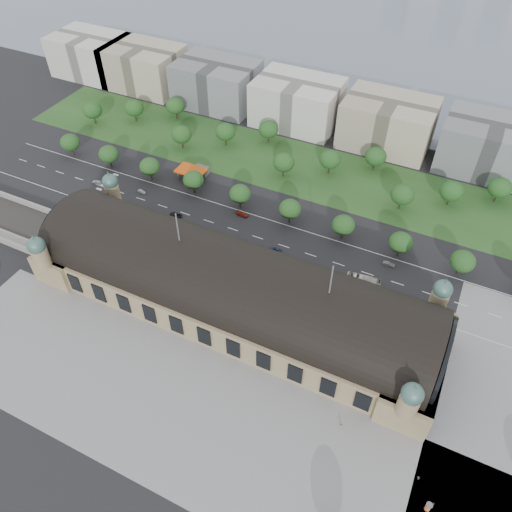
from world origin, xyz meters
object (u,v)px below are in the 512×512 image
at_px(advertising_column, 428,507).
at_px(pedestrian_1, 433,504).
at_px(traffic_car_0, 97,182).
at_px(bus_west, 266,258).
at_px(bus_east, 363,280).
at_px(traffic_car_1, 142,192).
at_px(traffic_car_3, 242,214).
at_px(parked_car_3, 168,237).
at_px(traffic_car_4, 276,249).
at_px(traffic_car_2, 176,215).
at_px(traffic_car_5, 389,264).
at_px(pedestrian_0, 341,426).
at_px(petrol_station, 197,170).
at_px(bus_mid, 286,264).
at_px(pedestrian_2, 419,478).
at_px(parked_car_5, 160,227).
at_px(parked_car_0, 96,212).
at_px(parked_car_2, 159,234).
at_px(parked_car_6, 222,248).
at_px(parked_car_1, 152,232).
at_px(parked_car_4, 200,242).

relative_size(advertising_column, pedestrian_1, 1.73).
height_order(traffic_car_0, bus_west, bus_west).
height_order(bus_east, advertising_column, bus_east).
relative_size(traffic_car_1, bus_west, 0.34).
xyz_separation_m(traffic_car_3, parked_car_3, (-21.62, -26.97, -0.15)).
bearing_deg(traffic_car_4, bus_west, -9.17).
relative_size(traffic_car_2, traffic_car_5, 1.17).
bearing_deg(traffic_car_4, traffic_car_0, -90.77).
relative_size(traffic_car_1, pedestrian_0, 2.20).
distance_m(traffic_car_0, parked_car_3, 54.85).
distance_m(traffic_car_5, bus_east, 15.39).
xyz_separation_m(traffic_car_1, pedestrian_0, (121.59, -69.57, 0.25)).
bearing_deg(petrol_station, bus_mid, -31.01).
distance_m(traffic_car_1, traffic_car_2, 24.58).
bearing_deg(pedestrian_2, petrol_station, 6.05).
relative_size(parked_car_5, bus_west, 0.48).
xyz_separation_m(traffic_car_3, bus_east, (60.17, -15.97, 1.04)).
relative_size(petrol_station, parked_car_0, 3.20).
height_order(traffic_car_5, parked_car_3, traffic_car_5).
bearing_deg(bus_mid, pedestrian_1, -129.26).
bearing_deg(bus_mid, pedestrian_2, -128.96).
xyz_separation_m(parked_car_2, parked_car_6, (28.73, 4.00, 0.01)).
relative_size(parked_car_3, parked_car_6, 0.73).
bearing_deg(bus_mid, parked_car_3, 99.63).
bearing_deg(pedestrian_0, traffic_car_5, 94.73).
height_order(parked_car_1, parked_car_3, parked_car_3).
distance_m(bus_mid, pedestrian_0, 68.50).
distance_m(traffic_car_2, bus_mid, 57.12).
xyz_separation_m(traffic_car_5, parked_car_6, (-64.24, -20.95, -0.02)).
xyz_separation_m(parked_car_2, pedestrian_1, (127.91, -58.91, 0.21)).
bearing_deg(parked_car_1, traffic_car_5, 64.75).
height_order(parked_car_1, pedestrian_2, pedestrian_2).
relative_size(parked_car_2, parked_car_6, 0.99).
bearing_deg(parked_car_0, pedestrian_2, 42.06).
height_order(parked_car_1, pedestrian_1, pedestrian_1).
relative_size(traffic_car_2, pedestrian_2, 2.87).
bearing_deg(advertising_column, traffic_car_5, 111.54).
height_order(parked_car_0, bus_west, bus_west).
distance_m(traffic_car_5, pedestrian_1, 90.85).
xyz_separation_m(parked_car_3, parked_car_5, (-6.81, 4.00, 0.13)).
xyz_separation_m(traffic_car_2, bus_east, (86.62, -2.73, 1.07)).
xyz_separation_m(parked_car_5, bus_mid, (58.57, 2.00, 1.03)).
bearing_deg(pedestrian_1, bus_mid, 76.78).
xyz_separation_m(bus_mid, pedestrian_0, (41.56, -54.45, -0.89)).
height_order(parked_car_5, advertising_column, advertising_column).
xyz_separation_m(petrol_station, bus_west, (54.72, -38.28, -1.30)).
height_order(parked_car_4, pedestrian_1, pedestrian_1).
distance_m(traffic_car_5, pedestrian_2, 84.01).
relative_size(bus_mid, advertising_column, 3.89).
bearing_deg(traffic_car_5, parked_car_1, 102.13).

